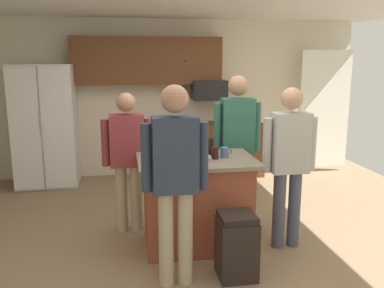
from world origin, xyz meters
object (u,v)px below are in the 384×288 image
object	(u,v)px
trash_bin	(237,246)
kitchen_island	(197,202)
person_guest_left	(128,154)
refrigerator	(46,126)
glass_short_whisky	(211,147)
person_host_foreground	(175,172)
mug_blue_stoneware	(224,152)
glass_pilsner	(215,153)
person_guest_right	(289,157)
glass_stout_tall	(155,151)
microwave_over_range	(209,90)
serving_tray	(188,157)
person_elder_center	(237,138)

from	to	relation	value
trash_bin	kitchen_island	bearing A→B (deg)	109.50
person_guest_left	trash_bin	bearing A→B (deg)	-15.43
refrigerator	glass_short_whisky	xyz separation A→B (m)	(2.11, -2.36, 0.10)
person_host_foreground	trash_bin	bearing A→B (deg)	-63.76
kitchen_island	mug_blue_stoneware	xyz separation A→B (m)	(0.30, 0.01, 0.53)
person_guest_left	glass_pilsner	world-z (taller)	person_guest_left
person_guest_right	glass_stout_tall	xyz separation A→B (m)	(-1.35, 0.24, 0.06)
microwave_over_range	glass_stout_tall	world-z (taller)	microwave_over_range
person_guest_left	serving_tray	size ratio (longest dim) A/B	3.64
kitchen_island	person_elder_center	distance (m)	1.01
refrigerator	trash_bin	size ratio (longest dim) A/B	3.08
person_guest_right	glass_short_whisky	xyz separation A→B (m)	(-0.75, 0.34, 0.07)
glass_short_whisky	refrigerator	bearing A→B (deg)	131.74
glass_pilsner	trash_bin	world-z (taller)	glass_pilsner
person_guest_left	glass_pilsner	bearing A→B (deg)	4.79
glass_pilsner	serving_tray	xyz separation A→B (m)	(-0.28, 0.02, -0.04)
kitchen_island	glass_stout_tall	size ratio (longest dim) A/B	7.62
person_host_foreground	person_elder_center	xyz separation A→B (m)	(0.91, 1.33, 0.01)
person_guest_right	person_guest_left	distance (m)	1.77
refrigerator	serving_tray	distance (m)	3.14
person_host_foreground	serving_tray	distance (m)	0.75
person_guest_right	serving_tray	size ratio (longest dim) A/B	3.84
glass_short_whisky	glass_stout_tall	bearing A→B (deg)	-170.53
person_guest_left	glass_stout_tall	world-z (taller)	person_guest_left
kitchen_island	mug_blue_stoneware	bearing A→B (deg)	2.54
refrigerator	serving_tray	xyz separation A→B (m)	(1.83, -2.55, 0.04)
person_elder_center	glass_stout_tall	bearing A→B (deg)	-17.68
microwave_over_range	person_guest_right	size ratio (longest dim) A/B	0.33
refrigerator	glass_stout_tall	xyz separation A→B (m)	(1.51, -2.46, 0.10)
person_guest_left	glass_stout_tall	bearing A→B (deg)	-21.52
refrigerator	person_guest_right	size ratio (longest dim) A/B	1.11
microwave_over_range	person_elder_center	xyz separation A→B (m)	(-0.08, -2.05, -0.42)
kitchen_island	glass_pilsner	bearing A→B (deg)	-8.89
person_guest_right	kitchen_island	bearing A→B (deg)	-0.00
microwave_over_range	mug_blue_stoneware	size ratio (longest dim) A/B	4.37
microwave_over_range	trash_bin	bearing A→B (deg)	-97.24
kitchen_island	person_host_foreground	world-z (taller)	person_host_foreground
person_host_foreground	glass_pilsner	bearing A→B (deg)	-12.15
refrigerator	person_elder_center	distance (m)	3.18
person_guest_left	person_elder_center	world-z (taller)	person_elder_center
person_elder_center	kitchen_island	bearing A→B (deg)	-0.00
person_guest_right	glass_pilsner	xyz separation A→B (m)	(-0.75, 0.14, 0.04)
kitchen_island	trash_bin	xyz separation A→B (m)	(0.25, -0.70, -0.18)
refrigerator	microwave_over_range	world-z (taller)	refrigerator
glass_short_whisky	mug_blue_stoneware	distance (m)	0.20
mug_blue_stoneware	trash_bin	distance (m)	1.00
kitchen_island	person_guest_left	world-z (taller)	person_guest_left
person_guest_left	serving_tray	xyz separation A→B (m)	(0.61, -0.54, 0.06)
microwave_over_range	mug_blue_stoneware	distance (m)	2.70
person_guest_left	kitchen_island	bearing A→B (deg)	0.00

